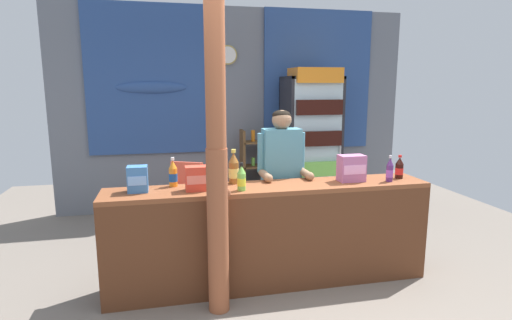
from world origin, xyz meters
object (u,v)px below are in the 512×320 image
soda_bottle_grape_soda (390,170)px  snack_box_biscuit (138,179)px  soda_bottle_orange_soda (173,174)px  stall_counter (273,229)px  timber_post (217,156)px  drink_fridge (311,135)px  plastic_lawn_chair (183,193)px  snack_box_crackers (196,178)px  soda_bottle_cola (399,168)px  soda_bottle_lime_soda (242,179)px  snack_box_wafer (351,168)px  bottle_shelf_rack (258,169)px  soda_bottle_iced_tea (234,169)px  shopkeeper (281,170)px

soda_bottle_grape_soda → snack_box_biscuit: soda_bottle_grape_soda is taller
soda_bottle_orange_soda → snack_box_biscuit: (-0.29, -0.13, -0.00)m
stall_counter → timber_post: 0.92m
stall_counter → drink_fridge: bearing=62.1°
plastic_lawn_chair → snack_box_crackers: bearing=-88.1°
drink_fridge → soda_bottle_cola: size_ratio=9.01×
stall_counter → snack_box_biscuit: snack_box_biscuit is taller
soda_bottle_cola → snack_box_biscuit: bearing=179.5°
snack_box_biscuit → snack_box_crackers: (0.48, -0.06, -0.00)m
soda_bottle_lime_soda → snack_box_crackers: size_ratio=1.15×
plastic_lawn_chair → soda_bottle_lime_soda: 1.75m
soda_bottle_cola → snack_box_crackers: (-1.92, -0.04, 0.01)m
snack_box_wafer → snack_box_biscuit: bearing=179.2°
bottle_shelf_rack → soda_bottle_iced_tea: soda_bottle_iced_tea is taller
soda_bottle_iced_tea → snack_box_wafer: 1.08m
stall_counter → snack_box_crackers: 0.81m
soda_bottle_cola → snack_box_wafer: (-0.50, -0.01, 0.03)m
soda_bottle_iced_tea → soda_bottle_lime_soda: size_ratio=1.30×
plastic_lawn_chair → soda_bottle_cola: (1.97, -1.49, 0.52)m
timber_post → soda_bottle_grape_soda: timber_post is taller
bottle_shelf_rack → soda_bottle_orange_soda: bearing=-120.7°
drink_fridge → bottle_shelf_rack: 0.90m
snack_box_wafer → snack_box_crackers: size_ratio=1.17×
shopkeeper → soda_bottle_orange_soda: shopkeeper is taller
snack_box_biscuit → soda_bottle_lime_soda: bearing=-9.7°
timber_post → soda_bottle_grape_soda: size_ratio=10.88×
snack_box_crackers → soda_bottle_lime_soda: bearing=-12.5°
drink_fridge → soda_bottle_lime_soda: (-1.39, -2.10, -0.08)m
soda_bottle_orange_soda → soda_bottle_lime_soda: bearing=-25.9°
soda_bottle_iced_tea → timber_post: bearing=-112.6°
plastic_lawn_chair → soda_bottle_orange_soda: bearing=-95.7°
timber_post → snack_box_crackers: size_ratio=12.75×
stall_counter → soda_bottle_iced_tea: bearing=140.0°
soda_bottle_lime_soda → stall_counter: bearing=2.5°
soda_bottle_orange_soda → snack_box_biscuit: 0.32m
soda_bottle_cola → soda_bottle_grape_soda: bearing=-148.2°
bottle_shelf_rack → snack_box_crackers: size_ratio=5.64×
stall_counter → timber_post: bearing=-153.1°
plastic_lawn_chair → stall_counter: bearing=-66.3°
drink_fridge → soda_bottle_iced_tea: drink_fridge is taller
shopkeeper → soda_bottle_cola: size_ratio=6.95×
timber_post → stall_counter: bearing=26.9°
stall_counter → soda_bottle_orange_soda: 1.00m
soda_bottle_cola → snack_box_biscuit: 2.40m
soda_bottle_lime_soda → soda_bottle_orange_soda: bearing=154.1°
stall_counter → bottle_shelf_rack: (0.39, 2.33, 0.06)m
stall_counter → soda_bottle_lime_soda: soda_bottle_lime_soda is taller
shopkeeper → plastic_lawn_chair: bearing=129.1°
shopkeeper → snack_box_wafer: bearing=-33.7°
stall_counter → bottle_shelf_rack: 2.36m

